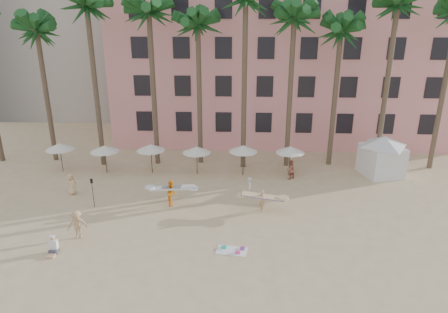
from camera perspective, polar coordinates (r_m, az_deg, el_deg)
ground at (r=23.98m, az=-4.79°, el=-13.91°), size 120.00×120.00×0.00m
pink_hotel at (r=46.25m, az=8.01°, el=13.04°), size 35.00×14.00×16.00m
palm_row at (r=34.84m, az=-1.27°, el=19.27°), size 44.40×5.40×16.30m
umbrella_row at (r=34.57m, az=-7.23°, el=1.16°), size 22.50×2.70×2.73m
cabana at (r=36.75m, az=21.70°, el=0.57°), size 5.51×5.51×3.50m
beach_towel at (r=24.31m, az=1.24°, el=-13.23°), size 1.93×1.25×0.14m
carrier_yellow at (r=28.44m, az=5.52°, el=-6.05°), size 3.01×1.03×1.61m
carrier_white at (r=29.48m, az=-7.47°, el=-5.00°), size 3.19×1.01×1.89m
beachgoers at (r=29.25m, az=-9.68°, el=-5.58°), size 18.23×11.25×1.90m
paddle at (r=30.15m, az=-18.28°, el=-4.46°), size 0.18×0.04×2.23m
seated_man at (r=25.90m, az=-23.21°, el=-11.87°), size 0.49×0.85×1.10m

